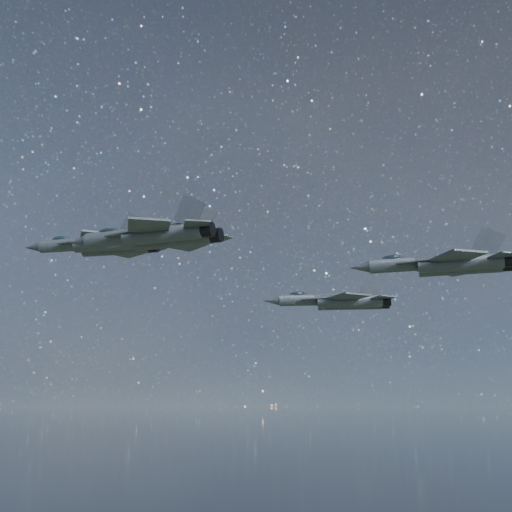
# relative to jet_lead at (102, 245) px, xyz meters

# --- Properties ---
(jet_lead) EXTENTS (17.88, 12.65, 4.53)m
(jet_lead) POSITION_rel_jet_lead_xyz_m (0.00, 0.00, 0.00)
(jet_lead) COLOR #363D44
(jet_left) EXTENTS (19.51, 13.55, 4.90)m
(jet_left) POSITION_rel_jet_lead_xyz_m (25.09, 24.67, -3.82)
(jet_left) COLOR #363D44
(jet_right) EXTENTS (15.93, 11.21, 4.03)m
(jet_right) POSITION_rel_jet_lead_xyz_m (13.88, -14.79, -4.04)
(jet_right) COLOR #363D44
(jet_slot) EXTENTS (16.79, 11.93, 4.27)m
(jet_slot) POSITION_rel_jet_lead_xyz_m (39.14, -0.15, -4.82)
(jet_slot) COLOR #363D44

